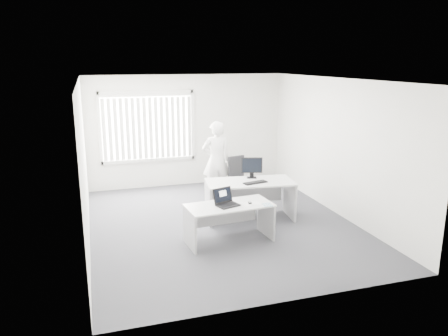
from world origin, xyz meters
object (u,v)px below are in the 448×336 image
object	(u,v)px
person	(216,160)
laptop	(228,198)
desk_near	(229,215)
office_chair	(240,186)
monitor	(252,168)
desk_far	(250,192)

from	to	relation	value
person	laptop	bearing A→B (deg)	82.20
person	desk_near	bearing A→B (deg)	82.85
desk_near	office_chair	bearing A→B (deg)	61.37
desk_near	laptop	size ratio (longest dim) A/B	4.17
desk_near	laptop	distance (m)	0.35
person	monitor	world-z (taller)	person
office_chair	person	xyz separation A→B (m)	(-0.49, 0.25, 0.60)
office_chair	monitor	xyz separation A→B (m)	(-0.12, -1.08, 0.70)
laptop	monitor	size ratio (longest dim) A/B	0.88
person	laptop	distance (m)	2.64
desk_far	laptop	world-z (taller)	laptop
desk_far	person	world-z (taller)	person
office_chair	laptop	world-z (taller)	office_chair
desk_far	monitor	world-z (taller)	monitor
desk_far	laptop	xyz separation A→B (m)	(-0.79, -1.02, 0.26)
laptop	monitor	xyz separation A→B (m)	(0.91, 1.25, 0.17)
desk_near	desk_far	world-z (taller)	desk_far
person	monitor	bearing A→B (deg)	109.47
office_chair	monitor	world-z (taller)	monitor
desk_near	monitor	bearing A→B (deg)	48.76
monitor	person	bearing A→B (deg)	122.61
desk_near	laptop	xyz separation A→B (m)	(-0.04, -0.06, 0.34)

